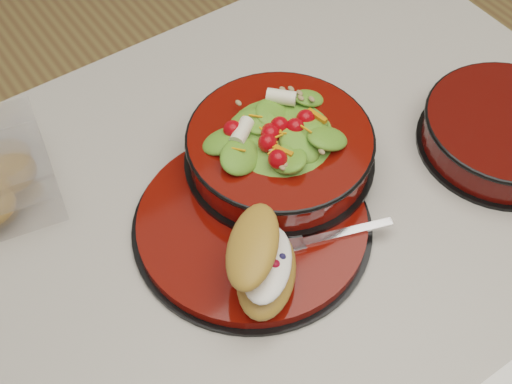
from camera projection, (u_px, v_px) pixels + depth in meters
island_counter at (220, 373)px, 1.27m from camera, size 1.24×0.74×0.90m
dinner_plate at (253, 224)px, 0.91m from camera, size 0.31×0.31×0.02m
salad_bowl at (280, 142)px, 0.93m from camera, size 0.26×0.26×0.11m
croissant at (264, 261)px, 0.82m from camera, size 0.14×0.15×0.07m
fork at (330, 236)px, 0.88m from camera, size 0.15×0.06×0.00m
extra_bowl at (506, 131)px, 0.98m from camera, size 0.24×0.24×0.05m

